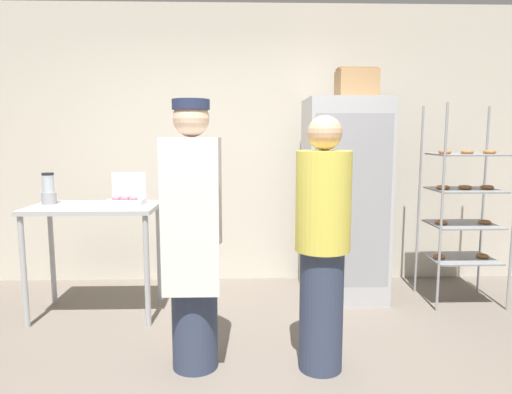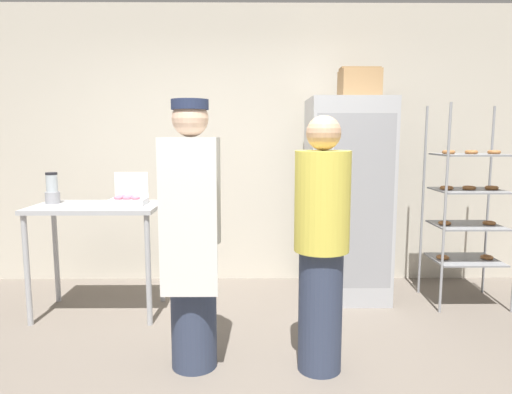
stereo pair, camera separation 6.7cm
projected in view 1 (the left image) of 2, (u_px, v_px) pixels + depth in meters
ground_plane at (249, 392)px, 2.67m from camera, size 14.00×14.00×0.00m
back_wall at (246, 146)px, 4.67m from camera, size 6.40×0.12×2.78m
refrigerator at (344, 199)px, 4.19m from camera, size 0.72×0.70×1.82m
baking_rack at (464, 205)px, 4.05m from camera, size 0.64×0.52×1.76m
prep_counter at (94, 221)px, 3.75m from camera, size 1.03×0.61×0.92m
donut_box at (126, 199)px, 3.76m from camera, size 0.29×0.22×0.26m
blender_pitcher at (49, 190)px, 3.80m from camera, size 0.12×0.12×0.26m
cardboard_storage_box at (356, 84)px, 4.12m from camera, size 0.35×0.30×0.28m
person_baker at (193, 233)px, 2.85m from camera, size 0.36×0.38×1.71m
person_customer at (322, 244)px, 2.84m from camera, size 0.34×0.34×1.61m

